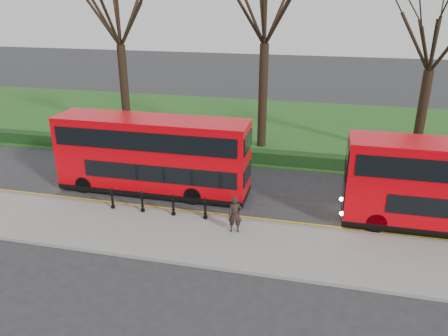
# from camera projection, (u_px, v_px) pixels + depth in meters

# --- Properties ---
(ground) EXTENTS (120.00, 120.00, 0.00)m
(ground) POSITION_uv_depth(u_px,v_px,m) (191.00, 206.00, 21.78)
(ground) COLOR #28282B
(ground) RESTS_ON ground
(pavement) EXTENTS (60.00, 4.00, 0.15)m
(pavement) POSITION_uv_depth(u_px,v_px,m) (170.00, 235.00, 19.04)
(pavement) COLOR gray
(pavement) RESTS_ON ground
(kerb) EXTENTS (60.00, 0.25, 0.16)m
(kerb) POSITION_uv_depth(u_px,v_px,m) (184.00, 214.00, 20.84)
(kerb) COLOR slate
(kerb) RESTS_ON ground
(grass_verge) EXTENTS (60.00, 18.00, 0.06)m
(grass_verge) POSITION_uv_depth(u_px,v_px,m) (246.00, 125.00, 35.32)
(grass_verge) COLOR #1F541C
(grass_verge) RESTS_ON ground
(hedge) EXTENTS (60.00, 0.90, 0.80)m
(hedge) POSITION_uv_depth(u_px,v_px,m) (223.00, 154.00, 27.77)
(hedge) COLOR black
(hedge) RESTS_ON ground
(yellow_line_outer) EXTENTS (60.00, 0.10, 0.01)m
(yellow_line_outer) POSITION_uv_depth(u_px,v_px,m) (186.00, 212.00, 21.14)
(yellow_line_outer) COLOR yellow
(yellow_line_outer) RESTS_ON ground
(yellow_line_inner) EXTENTS (60.00, 0.10, 0.01)m
(yellow_line_inner) POSITION_uv_depth(u_px,v_px,m) (188.00, 210.00, 21.32)
(yellow_line_inner) COLOR yellow
(yellow_line_inner) RESTS_ON ground
(tree_left) EXTENTS (7.66, 7.66, 11.97)m
(tree_left) POSITION_uv_depth(u_px,v_px,m) (118.00, 12.00, 29.31)
(tree_left) COLOR black
(tree_left) RESTS_ON ground
(tree_mid) EXTENTS (8.05, 8.05, 12.59)m
(tree_mid) POSITION_uv_depth(u_px,v_px,m) (266.00, 6.00, 27.00)
(tree_mid) COLOR black
(tree_mid) RESTS_ON ground
(tree_right) EXTENTS (6.50, 6.50, 10.16)m
(tree_right) POSITION_uv_depth(u_px,v_px,m) (434.00, 40.00, 25.51)
(tree_right) COLOR black
(tree_right) RESTS_ON ground
(bollard_row) EXTENTS (6.38, 0.15, 1.00)m
(bollard_row) POSITION_uv_depth(u_px,v_px,m) (173.00, 205.00, 20.40)
(bollard_row) COLOR black
(bollard_row) RESTS_ON pavement
(bus_lead) EXTENTS (10.09, 2.32, 4.01)m
(bus_lead) POSITION_uv_depth(u_px,v_px,m) (152.00, 156.00, 22.69)
(bus_lead) COLOR red
(bus_lead) RESTS_ON ground
(pedestrian) EXTENTS (0.68, 0.52, 1.65)m
(pedestrian) POSITION_uv_depth(u_px,v_px,m) (235.00, 215.00, 18.86)
(pedestrian) COLOR black
(pedestrian) RESTS_ON pavement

